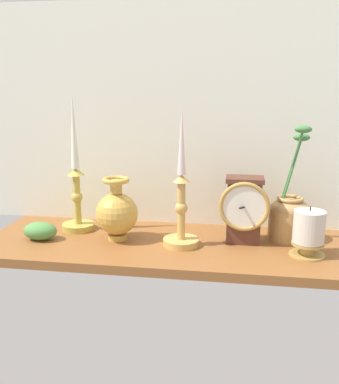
# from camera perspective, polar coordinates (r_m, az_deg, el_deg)

# --- Properties ---
(ground_plane) EXTENTS (1.00, 0.36, 0.02)m
(ground_plane) POSITION_cam_1_polar(r_m,az_deg,el_deg) (1.21, -0.26, -7.01)
(ground_plane) COLOR brown
(back_wall) EXTENTS (1.20, 0.02, 0.65)m
(back_wall) POSITION_cam_1_polar(r_m,az_deg,el_deg) (1.32, 1.02, 9.76)
(back_wall) COLOR white
(back_wall) RESTS_ON ground_plane
(mantel_clock) EXTENTS (0.13, 0.09, 0.18)m
(mantel_clock) POSITION_cam_1_polar(r_m,az_deg,el_deg) (1.19, 9.58, -2.16)
(mantel_clock) COLOR #583023
(mantel_clock) RESTS_ON ground_plane
(candlestick_tall_left) EXTENTS (0.10, 0.10, 0.36)m
(candlestick_tall_left) POSITION_cam_1_polar(r_m,az_deg,el_deg) (1.15, 1.54, -1.92)
(candlestick_tall_left) COLOR tan
(candlestick_tall_left) RESTS_ON ground_plane
(candlestick_tall_center) EXTENTS (0.09, 0.09, 0.40)m
(candlestick_tall_center) POSITION_cam_1_polar(r_m,az_deg,el_deg) (1.30, -11.91, 0.55)
(candlestick_tall_center) COLOR gold
(candlestick_tall_center) RESTS_ON ground_plane
(brass_vase_bulbous) EXTENTS (0.12, 0.12, 0.17)m
(brass_vase_bulbous) POSITION_cam_1_polar(r_m,az_deg,el_deg) (1.21, -6.76, -2.57)
(brass_vase_bulbous) COLOR gold
(brass_vase_bulbous) RESTS_ON ground_plane
(brass_vase_jar) EXTENTS (0.11, 0.11, 0.31)m
(brass_vase_jar) POSITION_cam_1_polar(r_m,az_deg,el_deg) (1.25, 15.23, -2.90)
(brass_vase_jar) COLOR tan
(brass_vase_jar) RESTS_ON ground_plane
(pillar_candle_front) EXTENTS (0.09, 0.09, 0.13)m
(pillar_candle_front) POSITION_cam_1_polar(r_m,az_deg,el_deg) (1.15, 17.52, -4.93)
(pillar_candle_front) COLOR tan
(pillar_candle_front) RESTS_ON ground_plane
(ivy_sprig) EXTENTS (0.09, 0.07, 0.05)m
(ivy_sprig) POSITION_cam_1_polar(r_m,az_deg,el_deg) (1.27, -16.35, -4.84)
(ivy_sprig) COLOR #508D45
(ivy_sprig) RESTS_ON ground_plane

